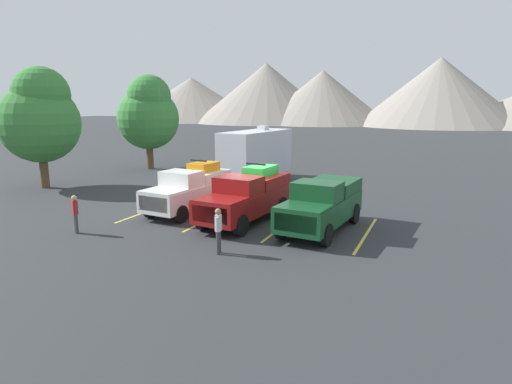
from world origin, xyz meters
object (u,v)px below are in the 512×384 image
object	(u,v)px
pickup_truck_a	(190,189)
pickup_truck_c	(322,204)
pickup_truck_b	(247,196)
camper_trailer_a	(256,153)
person_a	(75,212)
person_b	(218,228)

from	to	relation	value
pickup_truck_a	pickup_truck_c	size ratio (longest dim) A/B	0.94
pickup_truck_b	camper_trailer_a	world-z (taller)	camper_trailer_a
pickup_truck_b	person_a	distance (m)	7.45
pickup_truck_a	person_a	size ratio (longest dim) A/B	3.27
camper_trailer_a	person_a	bearing A→B (deg)	-97.91
pickup_truck_c	pickup_truck_b	bearing A→B (deg)	179.68
pickup_truck_c	person_b	distance (m)	5.23
pickup_truck_a	person_a	world-z (taller)	pickup_truck_a
person_b	person_a	bearing A→B (deg)	-179.18
pickup_truck_c	person_a	size ratio (longest dim) A/B	3.49
pickup_truck_a	person_a	distance (m)	5.76
pickup_truck_a	pickup_truck_c	world-z (taller)	pickup_truck_a
pickup_truck_b	pickup_truck_c	world-z (taller)	pickup_truck_b
person_a	person_b	world-z (taller)	person_b
camper_trailer_a	pickup_truck_b	bearing A→B (deg)	-69.13
pickup_truck_b	person_b	world-z (taller)	pickup_truck_b
pickup_truck_a	pickup_truck_b	bearing A→B (deg)	-10.15
pickup_truck_b	person_b	bearing A→B (deg)	-78.84
pickup_truck_a	camper_trailer_a	xyz separation A→B (m)	(-0.39, 9.41, 0.84)
pickup_truck_b	pickup_truck_c	distance (m)	3.57
pickup_truck_c	person_a	xyz separation A→B (m)	(-9.42, -4.58, -0.22)
person_b	pickup_truck_c	bearing A→B (deg)	59.18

